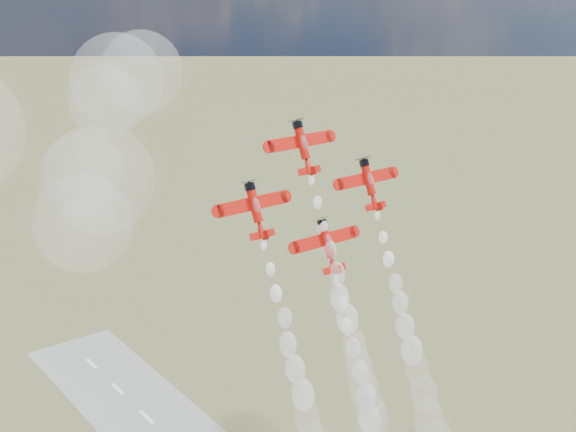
% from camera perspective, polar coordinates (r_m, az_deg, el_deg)
% --- Properties ---
extents(plane_lead, '(14.01, 6.73, 9.42)m').
position_cam_1_polar(plane_lead, '(144.21, 1.06, 5.00)').
color(plane_lead, red).
rests_on(plane_lead, ground).
extents(plane_left, '(14.01, 6.73, 9.42)m').
position_cam_1_polar(plane_left, '(136.26, -2.33, 0.52)').
color(plane_left, red).
rests_on(plane_left, ground).
extents(plane_right, '(14.01, 6.73, 9.42)m').
position_cam_1_polar(plane_right, '(151.76, 5.79, 2.36)').
color(plane_right, red).
rests_on(plane_right, ground).
extents(plane_slot, '(14.01, 6.73, 9.42)m').
position_cam_1_polar(plane_slot, '(143.63, 2.83, -2.03)').
color(plane_slot, red).
rests_on(plane_slot, ground).
extents(smoke_trail_lead, '(5.21, 21.28, 42.84)m').
position_cam_1_polar(smoke_trail_lead, '(145.84, 5.04, -10.59)').
color(smoke_trail_lead, white).
rests_on(smoke_trail_lead, plane_lead).
extents(smoke_trail_right, '(5.50, 21.38, 43.20)m').
position_cam_1_polar(smoke_trail_right, '(155.94, 9.61, -12.28)').
color(smoke_trail_right, white).
rests_on(smoke_trail_right, plane_right).
extents(drifted_smoke_cloud, '(60.20, 36.64, 38.63)m').
position_cam_1_polar(drifted_smoke_cloud, '(139.36, -18.15, 3.57)').
color(drifted_smoke_cloud, white).
rests_on(drifted_smoke_cloud, ground).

